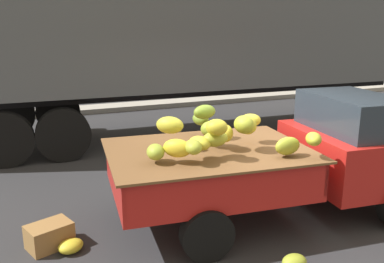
{
  "coord_description": "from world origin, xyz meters",
  "views": [
    {
      "loc": [
        -3.14,
        -4.88,
        2.71
      ],
      "look_at": [
        -1.07,
        0.18,
        1.26
      ],
      "focal_mm": 38.42,
      "sensor_mm": 36.0,
      "label": 1
    }
  ],
  "objects_px": {
    "pickup_truck": "(326,151)",
    "produce_crate": "(50,236)",
    "fallen_banana_bunch_by_wheel": "(294,262)",
    "semi_trailer": "(205,30)",
    "fallen_banana_bunch_near_tailgate": "(71,246)"
  },
  "relations": [
    {
      "from": "pickup_truck",
      "to": "produce_crate",
      "type": "distance_m",
      "value": 3.98
    },
    {
      "from": "pickup_truck",
      "to": "fallen_banana_bunch_by_wheel",
      "type": "relative_size",
      "value": 16.46
    },
    {
      "from": "semi_trailer",
      "to": "fallen_banana_bunch_near_tailgate",
      "type": "bearing_deg",
      "value": -127.25
    },
    {
      "from": "fallen_banana_bunch_near_tailgate",
      "to": "produce_crate",
      "type": "bearing_deg",
      "value": 135.58
    },
    {
      "from": "produce_crate",
      "to": "fallen_banana_bunch_by_wheel",
      "type": "bearing_deg",
      "value": -31.4
    },
    {
      "from": "produce_crate",
      "to": "semi_trailer",
      "type": "bearing_deg",
      "value": 47.61
    },
    {
      "from": "semi_trailer",
      "to": "fallen_banana_bunch_by_wheel",
      "type": "relative_size",
      "value": 41.15
    },
    {
      "from": "fallen_banana_bunch_near_tailgate",
      "to": "fallen_banana_bunch_by_wheel",
      "type": "xyz_separation_m",
      "value": [
        2.31,
        -1.33,
        0.01
      ]
    },
    {
      "from": "fallen_banana_bunch_near_tailgate",
      "to": "produce_crate",
      "type": "xyz_separation_m",
      "value": [
        -0.23,
        0.22,
        0.07
      ]
    },
    {
      "from": "fallen_banana_bunch_near_tailgate",
      "to": "produce_crate",
      "type": "height_order",
      "value": "produce_crate"
    },
    {
      "from": "semi_trailer",
      "to": "produce_crate",
      "type": "bearing_deg",
      "value": -130.22
    },
    {
      "from": "semi_trailer",
      "to": "fallen_banana_bunch_by_wheel",
      "type": "bearing_deg",
      "value": -102.29
    },
    {
      "from": "fallen_banana_bunch_near_tailgate",
      "to": "fallen_banana_bunch_by_wheel",
      "type": "relative_size",
      "value": 1.07
    },
    {
      "from": "pickup_truck",
      "to": "produce_crate",
      "type": "relative_size",
      "value": 9.3
    },
    {
      "from": "semi_trailer",
      "to": "fallen_banana_bunch_by_wheel",
      "type": "distance_m",
      "value": 6.7
    }
  ]
}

